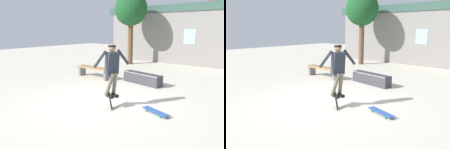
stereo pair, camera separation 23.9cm
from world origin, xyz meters
The scene contains 8 objects.
ground_plane centered at (0.00, 0.00, 0.00)m, with size 40.00×40.00×0.00m, color beige.
building_backdrop centered at (0.01, 8.71, 1.95)m, with size 12.99×0.52×4.59m.
tree_left centered at (-3.53, 6.87, 3.34)m, with size 2.02×2.02×4.42m.
park_bench centered at (-2.57, 2.49, 0.36)m, with size 1.90×0.49×0.49m.
skate_ledge centered at (-0.21, 2.87, 0.22)m, with size 1.82×0.71×0.45m.
skater centered at (0.54, -0.05, 1.21)m, with size 0.45×1.13×1.51m.
skateboard_flipping centered at (0.55, -0.12, 0.14)m, with size 0.53×0.45×0.79m.
skateboard_resting centered at (1.76, 0.28, 0.07)m, with size 0.87×0.45×0.08m.
Camera 2 is at (4.48, -4.57, 2.23)m, focal length 35.00 mm.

